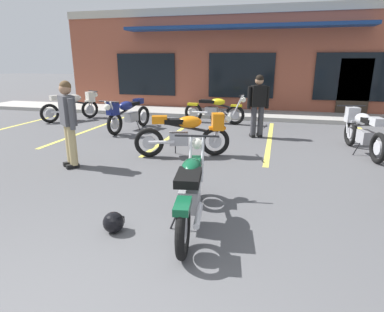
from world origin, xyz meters
TOP-DOWN VIEW (x-y plane):
  - ground_plane at (0.00, 3.56)m, footprint 80.00×80.00m
  - sidewalk_kerb at (0.00, 10.96)m, footprint 22.00×1.80m
  - brick_storefront_building at (0.00, 14.47)m, footprint 14.98×6.15m
  - painted_stall_lines at (-0.00, 7.36)m, footprint 13.44×4.80m
  - motorcycle_foreground_classic at (0.49, 2.39)m, footprint 0.75×2.10m
  - motorcycle_red_sportbike at (-5.46, 8.66)m, footprint 1.36×1.86m
  - motorcycle_black_cruiser at (3.37, 6.65)m, footprint 0.79×2.10m
  - motorcycle_blue_standard at (-0.37, 5.33)m, footprint 2.04×1.01m
  - motorcycle_green_cafe_racer at (-2.79, 7.42)m, footprint 0.76×2.10m
  - motorcycle_orange_scrambler at (-0.55, 9.31)m, footprint 2.11×0.68m
  - person_in_black_shirt at (-2.38, 4.04)m, footprint 0.53×0.46m
  - person_by_back_row at (0.97, 7.56)m, footprint 0.59×0.38m
  - helmet_on_pavement at (-0.37, 1.93)m, footprint 0.26×0.26m

SIDE VIEW (x-z plane):
  - ground_plane at x=0.00m, z-range 0.00..0.00m
  - painted_stall_lines at x=0.00m, z-range 0.00..0.01m
  - sidewalk_kerb at x=0.00m, z-range 0.00..0.14m
  - helmet_on_pavement at x=-0.37m, z-range 0.00..0.26m
  - motorcycle_foreground_classic at x=0.49m, z-range -0.03..0.95m
  - motorcycle_orange_scrambler at x=-0.55m, z-range -0.03..0.95m
  - motorcycle_red_sportbike at x=-5.46m, z-range 0.04..1.02m
  - motorcycle_black_cruiser at x=3.37m, z-range 0.04..1.02m
  - motorcycle_blue_standard at x=-0.37m, z-range 0.04..1.02m
  - motorcycle_green_cafe_racer at x=-2.79m, z-range 0.04..1.02m
  - person_in_black_shirt at x=-2.38m, z-range 0.11..1.79m
  - person_by_back_row at x=0.97m, z-range 0.11..1.79m
  - brick_storefront_building at x=0.00m, z-range 0.00..4.01m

